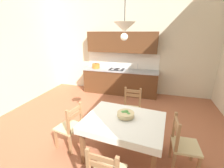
% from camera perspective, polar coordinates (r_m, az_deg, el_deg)
% --- Properties ---
extents(ground_plane, '(6.48, 6.32, 0.10)m').
position_cam_1_polar(ground_plane, '(3.64, -3.79, -19.16)').
color(ground_plane, '#A86042').
extents(wall_back, '(6.48, 0.12, 4.27)m').
position_cam_1_polar(wall_back, '(5.69, 6.27, 18.24)').
color(wall_back, beige).
rests_on(wall_back, ground_plane).
extents(kitchen_cabinetry, '(2.69, 0.63, 2.20)m').
position_cam_1_polar(kitchen_cabinetry, '(5.57, 3.15, 5.01)').
color(kitchen_cabinetry, '#56331C').
rests_on(kitchen_cabinetry, ground_plane).
extents(dining_table, '(1.45, 1.17, 0.75)m').
position_cam_1_polar(dining_table, '(2.80, 4.37, -15.07)').
color(dining_table, brown).
rests_on(dining_table, ground_plane).
extents(dining_chair_tv_side, '(0.49, 0.49, 0.93)m').
position_cam_1_polar(dining_chair_tv_side, '(3.18, -15.34, -15.24)').
color(dining_chair_tv_side, '#D1BC89').
rests_on(dining_chair_tv_side, ground_plane).
extents(dining_chair_kitchen_side, '(0.42, 0.42, 0.93)m').
position_cam_1_polar(dining_chair_kitchen_side, '(3.74, 7.23, -9.17)').
color(dining_chair_kitchen_side, '#D1BC89').
rests_on(dining_chair_kitchen_side, ground_plane).
extents(dining_chair_window_side, '(0.44, 0.44, 0.93)m').
position_cam_1_polar(dining_chair_window_side, '(2.93, 24.93, -19.94)').
color(dining_chair_window_side, '#D1BC89').
rests_on(dining_chair_window_side, ground_plane).
extents(fruit_bowl, '(0.30, 0.30, 0.12)m').
position_cam_1_polar(fruit_bowl, '(2.77, 5.13, -11.14)').
color(fruit_bowl, tan).
rests_on(fruit_bowl, dining_table).
extents(pendant_lamp, '(0.32, 0.32, 0.81)m').
position_cam_1_polar(pendant_lamp, '(2.38, 4.66, 20.23)').
color(pendant_lamp, black).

